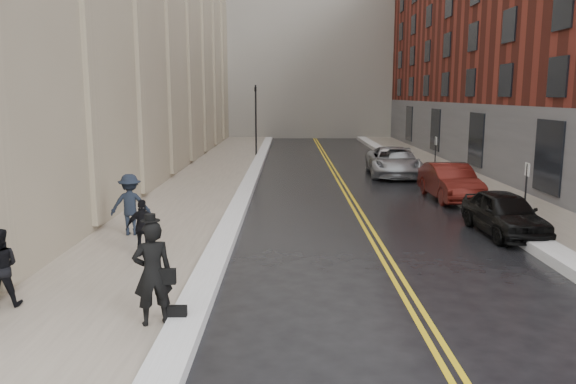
{
  "coord_description": "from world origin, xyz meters",
  "views": [
    {
      "loc": [
        -0.21,
        -10.91,
        4.5
      ],
      "look_at": [
        -0.23,
        5.81,
        1.6
      ],
      "focal_mm": 35.0,
      "sensor_mm": 36.0,
      "label": 1
    }
  ],
  "objects_px": {
    "car_maroon": "(450,182)",
    "car_silver_far": "(393,162)",
    "pedestrian_b": "(130,205)",
    "car_silver_near": "(401,163)",
    "car_black": "(504,213)",
    "pedestrian_c": "(143,228)",
    "pedestrian_main": "(153,273)"
  },
  "relations": [
    {
      "from": "car_silver_near",
      "to": "pedestrian_b",
      "type": "bearing_deg",
      "value": -124.82
    },
    {
      "from": "car_black",
      "to": "car_silver_near",
      "type": "bearing_deg",
      "value": 90.41
    },
    {
      "from": "pedestrian_b",
      "to": "car_silver_near",
      "type": "bearing_deg",
      "value": -134.34
    },
    {
      "from": "car_silver_far",
      "to": "pedestrian_b",
      "type": "bearing_deg",
      "value": -124.56
    },
    {
      "from": "car_silver_near",
      "to": "pedestrian_c",
      "type": "xyz_separation_m",
      "value": [
        -10.23,
        -16.41,
        0.22
      ]
    },
    {
      "from": "car_silver_far",
      "to": "car_black",
      "type": "bearing_deg",
      "value": -82.2
    },
    {
      "from": "car_black",
      "to": "car_silver_near",
      "type": "height_order",
      "value": "same"
    },
    {
      "from": "pedestrian_c",
      "to": "pedestrian_b",
      "type": "bearing_deg",
      "value": -71.76
    },
    {
      "from": "pedestrian_c",
      "to": "pedestrian_main",
      "type": "bearing_deg",
      "value": 101.78
    },
    {
      "from": "car_maroon",
      "to": "pedestrian_c",
      "type": "bearing_deg",
      "value": -142.28
    },
    {
      "from": "pedestrian_b",
      "to": "pedestrian_c",
      "type": "relative_size",
      "value": 1.23
    },
    {
      "from": "car_silver_far",
      "to": "pedestrian_c",
      "type": "height_order",
      "value": "pedestrian_c"
    },
    {
      "from": "car_silver_far",
      "to": "pedestrian_b",
      "type": "height_order",
      "value": "pedestrian_b"
    },
    {
      "from": "car_silver_far",
      "to": "pedestrian_c",
      "type": "bearing_deg",
      "value": -117.84
    },
    {
      "from": "car_silver_far",
      "to": "car_silver_near",
      "type": "bearing_deg",
      "value": -9.67
    },
    {
      "from": "car_maroon",
      "to": "car_silver_near",
      "type": "xyz_separation_m",
      "value": [
        -0.74,
        7.19,
        -0.07
      ]
    },
    {
      "from": "car_silver_far",
      "to": "pedestrian_c",
      "type": "distance_m",
      "value": 19.2
    },
    {
      "from": "car_maroon",
      "to": "car_silver_far",
      "type": "bearing_deg",
      "value": 96.73
    },
    {
      "from": "car_silver_far",
      "to": "pedestrian_c",
      "type": "xyz_separation_m",
      "value": [
        -9.81,
        -16.5,
        0.13
      ]
    },
    {
      "from": "car_silver_near",
      "to": "car_silver_far",
      "type": "bearing_deg",
      "value": 171.32
    },
    {
      "from": "car_maroon",
      "to": "pedestrian_c",
      "type": "distance_m",
      "value": 14.33
    },
    {
      "from": "car_maroon",
      "to": "car_silver_near",
      "type": "height_order",
      "value": "car_maroon"
    },
    {
      "from": "pedestrian_main",
      "to": "pedestrian_c",
      "type": "height_order",
      "value": "pedestrian_main"
    },
    {
      "from": "car_silver_far",
      "to": "pedestrian_main",
      "type": "relative_size",
      "value": 2.84
    },
    {
      "from": "car_black",
      "to": "car_maroon",
      "type": "bearing_deg",
      "value": 87.26
    },
    {
      "from": "car_silver_near",
      "to": "car_black",
      "type": "bearing_deg",
      "value": -82.96
    },
    {
      "from": "car_black",
      "to": "pedestrian_c",
      "type": "bearing_deg",
      "value": -167.52
    },
    {
      "from": "car_black",
      "to": "car_maroon",
      "type": "xyz_separation_m",
      "value": [
        0.0,
        6.23,
        0.07
      ]
    },
    {
      "from": "car_silver_near",
      "to": "car_silver_far",
      "type": "distance_m",
      "value": 0.44
    },
    {
      "from": "car_black",
      "to": "pedestrian_c",
      "type": "height_order",
      "value": "pedestrian_c"
    },
    {
      "from": "pedestrian_main",
      "to": "pedestrian_c",
      "type": "xyz_separation_m",
      "value": [
        -1.37,
        4.63,
        -0.23
      ]
    },
    {
      "from": "car_maroon",
      "to": "pedestrian_main",
      "type": "bearing_deg",
      "value": -127.04
    }
  ]
}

